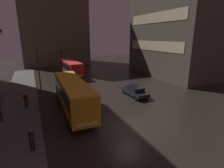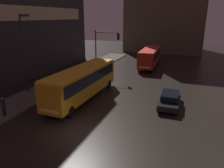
{
  "view_description": "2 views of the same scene",
  "coord_description": "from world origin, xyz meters",
  "views": [
    {
      "loc": [
        -7.18,
        -12.12,
        7.91
      ],
      "look_at": [
        1.96,
        7.7,
        1.99
      ],
      "focal_mm": 28.0,
      "sensor_mm": 36.0,
      "label": 1
    },
    {
      "loc": [
        6.81,
        -12.93,
        8.34
      ],
      "look_at": [
        -0.11,
        5.79,
        2.13
      ],
      "focal_mm": 35.0,
      "sensor_mm": 36.0,
      "label": 2
    }
  ],
  "objects": [
    {
      "name": "ground_plane",
      "position": [
        0.0,
        0.0,
        0.0
      ],
      "size": [
        120.0,
        120.0,
        0.0
      ],
      "primitive_type": "plane",
      "color": "black"
    },
    {
      "name": "sidewalk_left",
      "position": [
        -9.0,
        10.0,
        0.07
      ],
      "size": [
        4.0,
        48.0,
        0.15
      ],
      "color": "#56514C",
      "rests_on": "ground"
    },
    {
      "name": "bus_near",
      "position": [
        -3.49,
        6.22,
        2.06
      ],
      "size": [
        2.74,
        11.5,
        3.34
      ],
      "rotation": [
        0.0,
        0.0,
        3.12
      ],
      "color": "orange",
      "rests_on": "ground"
    },
    {
      "name": "bus_far",
      "position": [
        0.07,
        23.85,
        1.9
      ],
      "size": [
        2.85,
        9.95,
        3.09
      ],
      "rotation": [
        0.0,
        0.0,
        3.18
      ],
      "color": "#AD1E19",
      "rests_on": "ground"
    },
    {
      "name": "car_taxi",
      "position": [
        5.24,
        7.34,
        0.71
      ],
      "size": [
        1.9,
        4.59,
        1.36
      ],
      "rotation": [
        0.0,
        0.0,
        3.15
      ],
      "color": "black",
      "rests_on": "ground"
    },
    {
      "name": "pedestrian_near",
      "position": [
        -7.78,
        -0.09,
        1.14
      ],
      "size": [
        0.38,
        0.38,
        1.68
      ],
      "rotation": [
        0.0,
        0.0,
        1.62
      ],
      "color": "black",
      "rests_on": "sidewalk_left"
    },
    {
      "name": "pedestrian_mid",
      "position": [
        -8.26,
        8.73,
        1.19
      ],
      "size": [
        0.6,
        0.6,
        1.7
      ],
      "rotation": [
        0.0,
        0.0,
        2.61
      ],
      "color": "black",
      "rests_on": "sidewalk_left"
    },
    {
      "name": "traffic_light_main",
      "position": [
        -5.13,
        15.9,
        4.4
      ],
      "size": [
        3.65,
        0.35,
        6.48
      ],
      "color": "#2D2D2D",
      "rests_on": "ground"
    },
    {
      "name": "street_lamp_sidewalk",
      "position": [
        -10.14,
        5.9,
        5.64
      ],
      "size": [
        1.25,
        0.36,
        8.42
      ],
      "color": "#2D2D2D",
      "rests_on": "sidewalk_left"
    }
  ]
}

